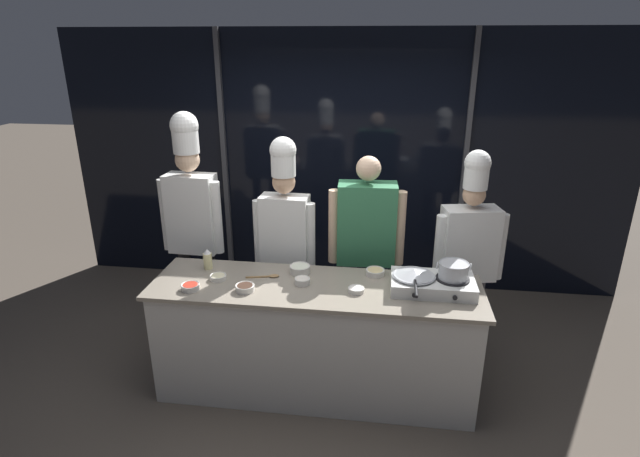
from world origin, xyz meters
TOP-DOWN VIEW (x-y plane):
  - ground_plane at (0.00, 0.00)m, footprint 24.00×24.00m
  - window_wall_back at (0.00, 1.93)m, footprint 5.92×0.09m
  - demo_counter at (0.00, 0.00)m, footprint 2.41×0.69m
  - portable_stove at (0.84, 0.04)m, footprint 0.59×0.37m
  - frying_pan at (0.70, 0.04)m, footprint 0.31×0.53m
  - stock_pot at (0.97, 0.04)m, footprint 0.23×0.21m
  - squeeze_bottle_oil at (-0.87, 0.18)m, footprint 0.07×0.07m
  - prep_bowl_rice at (0.30, -0.06)m, footprint 0.12×0.12m
  - prep_bowl_soy_glaze at (-0.49, -0.15)m, footprint 0.14×0.14m
  - prep_bowl_onion at (-0.10, 0.01)m, footprint 0.11×0.11m
  - prep_bowl_noodles at (-0.73, 0.00)m, footprint 0.12×0.12m
  - prep_bowl_bean_sprouts at (-0.15, 0.20)m, footprint 0.16×0.16m
  - prep_bowl_chili_flakes at (-0.88, -0.18)m, footprint 0.13×0.13m
  - prep_bowl_ginger at (0.42, 0.24)m, footprint 0.14×0.14m
  - serving_spoon_slotted at (-0.36, 0.09)m, footprint 0.25×0.09m
  - chef_head at (-1.15, 0.63)m, footprint 0.54×0.23m
  - chef_sous at (-0.33, 0.55)m, footprint 0.52×0.22m
  - person_guest at (0.33, 0.63)m, footprint 0.62×0.27m
  - chef_line at (1.16, 0.62)m, footprint 0.57×0.31m

SIDE VIEW (x-z plane):
  - ground_plane at x=0.00m, z-range 0.00..0.00m
  - demo_counter at x=0.00m, z-range 0.00..0.90m
  - serving_spoon_slotted at x=-0.36m, z-range 0.90..0.91m
  - prep_bowl_rice at x=0.30m, z-range 0.90..0.94m
  - prep_bowl_noodles at x=-0.73m, z-range 0.90..0.94m
  - prep_bowl_chili_flakes at x=-0.88m, z-range 0.90..0.95m
  - prep_bowl_ginger at x=0.42m, z-range 0.90..0.95m
  - prep_bowl_soy_glaze at x=-0.49m, z-range 0.90..0.95m
  - prep_bowl_onion at x=-0.10m, z-range 0.90..0.95m
  - prep_bowl_bean_sprouts at x=-0.15m, z-range 0.90..0.96m
  - portable_stove at x=0.84m, z-range 0.90..1.00m
  - squeeze_bottle_oil at x=-0.87m, z-range 0.90..1.06m
  - chef_line at x=1.16m, z-range 0.12..1.92m
  - frying_pan at x=0.70m, z-range 1.00..1.05m
  - person_guest at x=0.33m, z-range 0.18..1.90m
  - stock_pot at x=0.97m, z-range 1.01..1.12m
  - chef_sous at x=-0.33m, z-range 0.17..2.05m
  - chef_head at x=-1.15m, z-range 0.20..2.24m
  - window_wall_back at x=0.00m, z-range 0.00..2.70m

